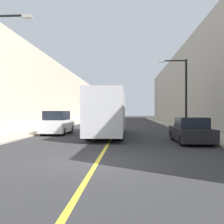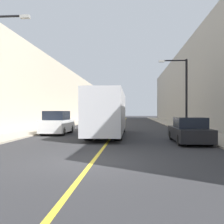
% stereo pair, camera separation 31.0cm
% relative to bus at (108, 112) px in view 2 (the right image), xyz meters
% --- Properties ---
extents(ground_plane, '(200.00, 200.00, 0.00)m').
position_rel_bus_xyz_m(ground_plane, '(0.37, -10.72, -1.81)').
color(ground_plane, '#2D2D30').
extents(sidewalk_left, '(2.78, 72.00, 0.11)m').
position_rel_bus_xyz_m(sidewalk_left, '(-7.01, 19.28, -1.76)').
color(sidewalk_left, '#A89E8C').
rests_on(sidewalk_left, ground).
extents(sidewalk_right, '(2.78, 72.00, 0.11)m').
position_rel_bus_xyz_m(sidewalk_right, '(7.76, 19.28, -1.76)').
color(sidewalk_right, '#A89E8C').
rests_on(sidewalk_right, ground).
extents(building_row_left, '(4.00, 72.00, 8.82)m').
position_rel_bus_xyz_m(building_row_left, '(-10.40, 19.28, 2.60)').
color(building_row_left, beige).
rests_on(building_row_left, ground).
extents(building_row_right, '(4.00, 72.00, 11.17)m').
position_rel_bus_xyz_m(building_row_right, '(11.15, 19.28, 3.78)').
color(building_row_right, gray).
rests_on(building_row_right, ground).
extents(road_center_line, '(0.16, 72.00, 0.01)m').
position_rel_bus_xyz_m(road_center_line, '(0.37, 19.28, -1.81)').
color(road_center_line, gold).
rests_on(road_center_line, ground).
extents(bus, '(2.45, 11.14, 3.37)m').
position_rel_bus_xyz_m(bus, '(0.00, 0.00, 0.00)').
color(bus, silver).
rests_on(bus, ground).
extents(parked_suv_left, '(1.89, 4.45, 1.92)m').
position_rel_bus_xyz_m(parked_suv_left, '(-4.31, 0.93, -0.92)').
color(parked_suv_left, silver).
rests_on(parked_suv_left, ground).
extents(car_right_near, '(1.86, 4.80, 1.53)m').
position_rel_bus_xyz_m(car_right_near, '(5.29, -4.36, -1.12)').
color(car_right_near, black).
rests_on(car_right_near, ground).
extents(street_lamp_right, '(2.52, 0.24, 6.39)m').
position_rel_bus_xyz_m(street_lamp_right, '(6.42, 3.16, 2.00)').
color(street_lamp_right, black).
rests_on(street_lamp_right, sidewalk_right).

